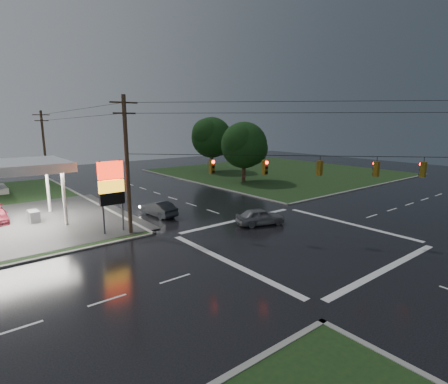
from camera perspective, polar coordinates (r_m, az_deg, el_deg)
ground at (r=27.89m, az=11.99°, el=-7.60°), size 120.00×120.00×0.00m
grass_ne at (r=63.72m, az=8.88°, el=3.22°), size 36.00×36.00×0.08m
pylon_sign at (r=29.29m, az=-17.93°, el=1.11°), size 2.00×0.35×6.00m
utility_pole_nw at (r=28.50m, az=-15.54°, el=4.45°), size 2.20×0.32×11.00m
utility_pole_n at (r=55.78m, az=-27.29°, el=6.56°), size 2.20×0.32×10.50m
traffic_signals at (r=26.53m, az=12.62°, el=5.75°), size 26.87×26.87×1.47m
tree_ne_near at (r=51.99m, az=3.40°, el=7.64°), size 7.99×6.80×8.98m
tree_ne_far at (r=63.14m, az=-1.92°, el=8.88°), size 8.46×7.20×9.80m
car_north at (r=34.32m, az=-10.64°, el=-2.69°), size 2.00×4.53×1.45m
car_crossing at (r=31.11m, az=5.92°, el=-3.99°), size 4.67×3.02×1.48m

